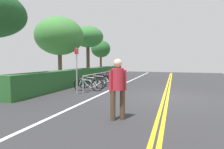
% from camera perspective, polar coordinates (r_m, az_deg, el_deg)
% --- Properties ---
extents(ground_plane, '(36.53, 12.10, 0.05)m').
position_cam_1_polar(ground_plane, '(8.55, 16.25, -6.78)').
color(ground_plane, '#2B2B2D').
extents(centre_line_yellow_inner, '(32.88, 0.10, 0.00)m').
position_cam_1_polar(centre_line_yellow_inner, '(8.54, 16.79, -6.62)').
color(centre_line_yellow_inner, gold).
rests_on(centre_line_yellow_inner, ground_plane).
extents(centre_line_yellow_outer, '(32.88, 0.10, 0.00)m').
position_cam_1_polar(centre_line_yellow_outer, '(8.55, 15.72, -6.59)').
color(centre_line_yellow_outer, gold).
rests_on(centre_line_yellow_outer, ground_plane).
extents(bike_lane_stripe_white, '(32.88, 0.12, 0.00)m').
position_cam_1_polar(bike_lane_stripe_white, '(9.14, -2.61, -5.73)').
color(bike_lane_stripe_white, white).
rests_on(bike_lane_stripe_white, ground_plane).
extents(bike_rack, '(6.26, 0.05, 0.85)m').
position_cam_1_polar(bike_rack, '(12.19, -2.19, -0.21)').
color(bike_rack, '#9EA0A5').
rests_on(bike_rack, ground_plane).
extents(bicycle_0, '(0.46, 1.62, 0.68)m').
position_cam_1_polar(bicycle_0, '(9.84, -7.31, -3.19)').
color(bicycle_0, black).
rests_on(bicycle_0, ground_plane).
extents(bicycle_1, '(0.46, 1.68, 0.73)m').
position_cam_1_polar(bicycle_1, '(10.67, -6.10, -2.47)').
color(bicycle_1, black).
rests_on(bicycle_1, ground_plane).
extents(bicycle_2, '(0.64, 1.68, 0.75)m').
position_cam_1_polar(bicycle_2, '(11.35, -3.59, -1.98)').
color(bicycle_2, black).
rests_on(bicycle_2, ground_plane).
extents(bicycle_3, '(0.46, 1.81, 0.77)m').
position_cam_1_polar(bicycle_3, '(12.27, -1.85, -1.46)').
color(bicycle_3, black).
rests_on(bicycle_3, ground_plane).
extents(bicycle_4, '(0.59, 1.67, 0.69)m').
position_cam_1_polar(bicycle_4, '(12.99, -0.22, -1.31)').
color(bicycle_4, black).
rests_on(bicycle_4, ground_plane).
extents(bicycle_5, '(0.48, 1.71, 0.78)m').
position_cam_1_polar(bicycle_5, '(13.89, 0.31, -0.77)').
color(bicycle_5, black).
rests_on(bicycle_5, ground_plane).
extents(bicycle_6, '(0.60, 1.67, 0.69)m').
position_cam_1_polar(bicycle_6, '(14.72, 1.20, -0.66)').
color(bicycle_6, black).
rests_on(bicycle_6, ground_plane).
extents(pedestrian, '(0.33, 0.41, 1.64)m').
position_cam_1_polar(pedestrian, '(4.93, 1.77, -3.32)').
color(pedestrian, '#4C3826').
rests_on(pedestrian, ground_plane).
extents(sign_post_near, '(0.36, 0.06, 2.20)m').
position_cam_1_polar(sign_post_near, '(8.84, -10.83, 2.51)').
color(sign_post_near, gray).
rests_on(sign_post_near, ground_plane).
extents(hedge_backdrop, '(15.21, 0.87, 1.02)m').
position_cam_1_polar(hedge_backdrop, '(14.31, -7.10, -0.06)').
color(hedge_backdrop, '#235626').
rests_on(hedge_backdrop, ground_plane).
extents(tree_mid, '(3.23, 3.23, 4.53)m').
position_cam_1_polar(tree_mid, '(13.28, -15.89, 11.26)').
color(tree_mid, brown).
rests_on(tree_mid, ground_plane).
extents(tree_far_right, '(2.77, 2.77, 4.65)m').
position_cam_1_polar(tree_far_right, '(16.95, -7.47, 11.32)').
color(tree_far_right, '#473323').
rests_on(tree_far_right, ground_plane).
extents(tree_extra, '(2.12, 2.12, 3.84)m').
position_cam_1_polar(tree_extra, '(20.70, -3.48, 7.84)').
color(tree_extra, brown).
rests_on(tree_extra, ground_plane).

